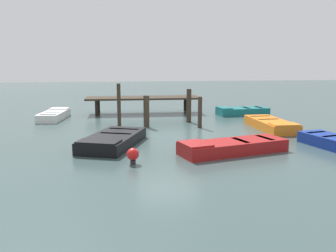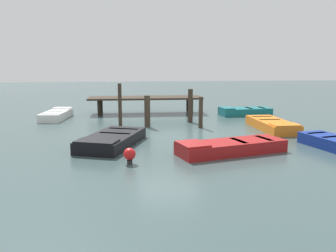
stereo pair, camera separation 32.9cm
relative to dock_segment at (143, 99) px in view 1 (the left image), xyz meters
The scene contains 13 objects.
ground_plane 6.33m from the dock_segment, 84.49° to the right, with size 80.00×80.00×0.00m, color #384C4C.
dock_segment is the anchor object (origin of this frame).
rowboat_red 9.86m from the dock_segment, 76.57° to the right, with size 3.80×2.08×0.46m.
rowboat_teal 5.66m from the dock_segment, 13.47° to the right, with size 2.92×1.42×0.46m.
rowboat_black 8.21m from the dock_segment, 101.36° to the right, with size 2.54×3.64×0.46m.
rowboat_orange 7.77m from the dock_segment, 46.92° to the right, with size 1.27×3.40×0.46m.
rowboat_white 5.00m from the dock_segment, 162.28° to the right, with size 1.37×2.89×0.46m.
rowboat_blue 11.22m from the dock_segment, 57.56° to the right, with size 1.61×2.83×0.46m.
mooring_piling_far_right 3.91m from the dock_segment, 58.71° to the right, with size 0.23×0.23×1.64m, color #33281E.
mooring_piling_far_left 4.38m from the dock_segment, 91.80° to the right, with size 0.27×0.27×1.44m, color #33281E.
mooring_piling_near_right 4.40m from the dock_segment, 108.15° to the right, with size 0.17×0.17×1.98m, color #33281E.
mooring_piling_near_left 5.40m from the dock_segment, 65.54° to the right, with size 0.19×0.19×1.41m, color #33281E.
marker_buoy 10.54m from the dock_segment, 95.49° to the right, with size 0.36×0.36×0.48m.
Camera 1 is at (-1.98, -14.57, 2.97)m, focal length 38.98 mm.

